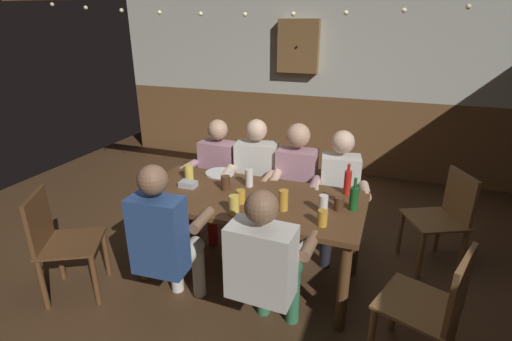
# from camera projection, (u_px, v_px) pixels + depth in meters

# --- Properties ---
(ground_plane) EXTENTS (7.47, 7.47, 0.00)m
(ground_plane) POSITION_uv_depth(u_px,v_px,m) (249.00, 276.00, 3.35)
(ground_plane) COLOR #4C331E
(back_wall_upper) EXTENTS (6.22, 0.12, 1.34)m
(back_wall_upper) POSITION_uv_depth(u_px,v_px,m) (324.00, 47.00, 5.21)
(back_wall_upper) COLOR beige
(back_wall_wainscot) EXTENTS (6.22, 0.12, 1.09)m
(back_wall_wainscot) POSITION_uv_depth(u_px,v_px,m) (319.00, 133.00, 5.65)
(back_wall_wainscot) COLOR brown
(back_wall_wainscot) RESTS_ON ground_plane
(dining_table) EXTENTS (1.83, 0.87, 0.76)m
(dining_table) POSITION_uv_depth(u_px,v_px,m) (249.00, 208.00, 3.12)
(dining_table) COLOR brown
(dining_table) RESTS_ON ground_plane
(person_0) EXTENTS (0.53, 0.54, 1.17)m
(person_0) POSITION_uv_depth(u_px,v_px,m) (215.00, 172.00, 3.89)
(person_0) COLOR #B78493
(person_0) RESTS_ON ground_plane
(person_1) EXTENTS (0.58, 0.57, 1.21)m
(person_1) POSITION_uv_depth(u_px,v_px,m) (255.00, 175.00, 3.76)
(person_1) COLOR silver
(person_1) RESTS_ON ground_plane
(person_2) EXTENTS (0.52, 0.53, 1.21)m
(person_2) POSITION_uv_depth(u_px,v_px,m) (295.00, 180.00, 3.63)
(person_2) COLOR #B78493
(person_2) RESTS_ON ground_plane
(person_3) EXTENTS (0.53, 0.58, 1.18)m
(person_3) POSITION_uv_depth(u_px,v_px,m) (339.00, 189.00, 3.49)
(person_3) COLOR silver
(person_3) RESTS_ON ground_plane
(person_4) EXTENTS (0.52, 0.52, 1.24)m
(person_4) POSITION_uv_depth(u_px,v_px,m) (165.00, 238.00, 2.66)
(person_4) COLOR #2D4C84
(person_4) RESTS_ON ground_plane
(person_5) EXTENTS (0.56, 0.53, 1.18)m
(person_5) POSITION_uv_depth(u_px,v_px,m) (265.00, 262.00, 2.42)
(person_5) COLOR silver
(person_5) RESTS_ON ground_plane
(chair_empty_near_right) EXTENTS (0.59, 0.59, 0.88)m
(chair_empty_near_right) POSITION_uv_depth(u_px,v_px,m) (443.00, 217.00, 3.36)
(chair_empty_near_right) COLOR brown
(chair_empty_near_right) RESTS_ON ground_plane
(chair_empty_near_left) EXTENTS (0.60, 0.60, 0.88)m
(chair_empty_near_left) POSITION_uv_depth(u_px,v_px,m) (60.00, 241.00, 2.99)
(chair_empty_near_left) COLOR brown
(chair_empty_near_left) RESTS_ON ground_plane
(chair_empty_far_end) EXTENTS (0.56, 0.56, 0.88)m
(chair_empty_far_end) POSITION_uv_depth(u_px,v_px,m) (432.00, 307.00, 2.30)
(chair_empty_far_end) COLOR brown
(chair_empty_far_end) RESTS_ON ground_plane
(condiment_caddy) EXTENTS (0.14, 0.10, 0.05)m
(condiment_caddy) POSITION_uv_depth(u_px,v_px,m) (188.00, 184.00, 3.26)
(condiment_caddy) COLOR #B2B7BC
(condiment_caddy) RESTS_ON dining_table
(plate_0) EXTENTS (0.27, 0.27, 0.01)m
(plate_0) POSITION_uv_depth(u_px,v_px,m) (220.00, 173.00, 3.54)
(plate_0) COLOR white
(plate_0) RESTS_ON dining_table
(bottle_0) EXTENTS (0.05, 0.05, 0.27)m
(bottle_0) POSITION_uv_depth(u_px,v_px,m) (154.00, 186.00, 2.99)
(bottle_0) COLOR red
(bottle_0) RESTS_ON dining_table
(bottle_1) EXTENTS (0.07, 0.07, 0.25)m
(bottle_1) POSITION_uv_depth(u_px,v_px,m) (354.00, 198.00, 2.84)
(bottle_1) COLOR #195923
(bottle_1) RESTS_ON dining_table
(bottle_2) EXTENTS (0.06, 0.06, 0.26)m
(bottle_2) POSITION_uv_depth(u_px,v_px,m) (348.00, 182.00, 3.09)
(bottle_2) COLOR red
(bottle_2) RESTS_ON dining_table
(pint_glass_0) EXTENTS (0.07, 0.07, 0.16)m
(pint_glass_0) POSITION_uv_depth(u_px,v_px,m) (283.00, 200.00, 2.84)
(pint_glass_0) COLOR gold
(pint_glass_0) RESTS_ON dining_table
(pint_glass_1) EXTENTS (0.08, 0.08, 0.14)m
(pint_glass_1) POSITION_uv_depth(u_px,v_px,m) (234.00, 205.00, 2.78)
(pint_glass_1) COLOR #E5C64C
(pint_glass_1) RESTS_ON dining_table
(pint_glass_2) EXTENTS (0.07, 0.07, 0.11)m
(pint_glass_2) POSITION_uv_depth(u_px,v_px,m) (241.00, 196.00, 2.96)
(pint_glass_2) COLOR gold
(pint_glass_2) RESTS_ON dining_table
(pint_glass_3) EXTENTS (0.08, 0.08, 0.13)m
(pint_glass_3) POSITION_uv_depth(u_px,v_px,m) (189.00, 172.00, 3.40)
(pint_glass_3) COLOR #E5C64C
(pint_glass_3) RESTS_ON dining_table
(pint_glass_4) EXTENTS (0.07, 0.07, 0.12)m
(pint_glass_4) POSITION_uv_depth(u_px,v_px,m) (322.00, 218.00, 2.62)
(pint_glass_4) COLOR gold
(pint_glass_4) RESTS_ON dining_table
(pint_glass_5) EXTENTS (0.07, 0.07, 0.15)m
(pint_glass_5) POSITION_uv_depth(u_px,v_px,m) (249.00, 178.00, 3.25)
(pint_glass_5) COLOR white
(pint_glass_5) RESTS_ON dining_table
(pint_glass_6) EXTENTS (0.07, 0.07, 0.10)m
(pint_glass_6) POSITION_uv_depth(u_px,v_px,m) (339.00, 204.00, 2.84)
(pint_glass_6) COLOR #4C2D19
(pint_glass_6) RESTS_ON dining_table
(pint_glass_7) EXTENTS (0.08, 0.08, 0.12)m
(pint_glass_7) POSITION_uv_depth(u_px,v_px,m) (226.00, 183.00, 3.19)
(pint_glass_7) COLOR #4C2D19
(pint_glass_7) RESTS_ON dining_table
(pint_glass_8) EXTENTS (0.07, 0.07, 0.14)m
(pint_glass_8) POSITION_uv_depth(u_px,v_px,m) (323.00, 204.00, 2.80)
(pint_glass_8) COLOR white
(pint_glass_8) RESTS_ON dining_table
(wall_dart_cabinet) EXTENTS (0.56, 0.15, 0.70)m
(wall_dart_cabinet) POSITION_uv_depth(u_px,v_px,m) (298.00, 46.00, 5.20)
(wall_dart_cabinet) COLOR brown
(string_lights) EXTENTS (4.39, 0.04, 0.13)m
(string_lights) POSITION_uv_depth(u_px,v_px,m) (269.00, 9.00, 2.97)
(string_lights) COLOR #F9EAB2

